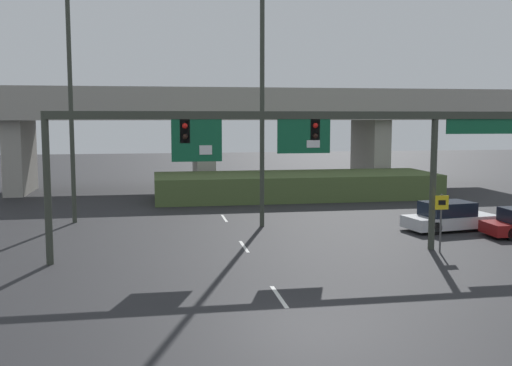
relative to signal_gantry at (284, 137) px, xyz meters
name	(u,v)px	position (x,y,z in m)	size (l,w,h in m)	color
ground_plane	(300,327)	(-1.39, -8.52, -4.96)	(160.00, 160.00, 0.00)	#262628
lane_markings	(233,231)	(-1.39, 5.69, -4.96)	(0.14, 40.25, 0.01)	silver
signal_gantry	(284,137)	(0.00, 0.00, 0.00)	(20.05, 0.44, 5.99)	#383D33
speed_limit_sign	(441,215)	(6.68, -0.66, -3.33)	(0.60, 0.11, 2.51)	#4C4C4C
highway_light_pole_near	(262,50)	(0.28, 6.64, 4.19)	(0.70, 0.36, 17.53)	#383D33
highway_light_pole_far	(70,93)	(-9.63, 9.49, 2.07)	(0.70, 0.36, 13.32)	#383D33
overpass_bridge	(203,119)	(-1.39, 23.44, 0.65)	(49.01, 7.24, 7.92)	#A39E93
grass_embankment	(296,186)	(4.69, 17.30, -4.10)	(19.96, 6.08, 1.73)	#4C6033
parked_sedan_near_right	(449,217)	(9.52, 4.02, -4.29)	(4.96, 2.61, 1.46)	silver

